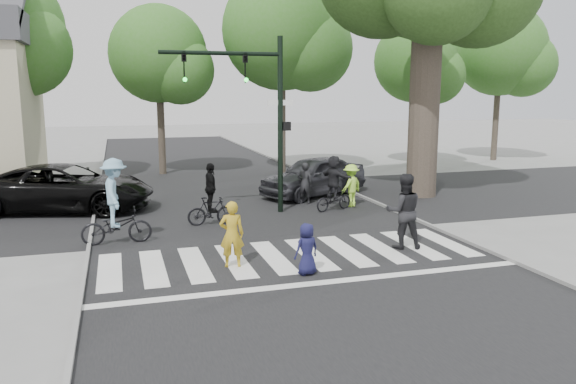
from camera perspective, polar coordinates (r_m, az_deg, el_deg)
name	(u,v)px	position (r m, az deg, el deg)	size (l,w,h in m)	color
ground	(304,267)	(13.67, 1.68, -7.63)	(120.00, 120.00, 0.00)	gray
road_stem	(255,222)	(18.30, -3.33, -3.01)	(10.00, 70.00, 0.01)	black
road_cross	(236,204)	(21.16, -5.26, -1.22)	(70.00, 10.00, 0.01)	black
curb_left	(91,231)	(17.83, -19.34, -3.79)	(0.10, 70.00, 0.10)	gray
curb_right	(395,211)	(20.06, 10.84, -1.87)	(0.10, 70.00, 0.10)	gray
crosswalk	(296,259)	(14.26, 0.83, -6.82)	(10.00, 3.85, 0.01)	silver
traffic_signal	(256,100)	(19.07, -3.27, 9.34)	(4.45, 0.29, 6.00)	black
bg_tree_1	(3,34)	(28.27, -27.00, 14.14)	(6.09, 5.80, 9.80)	brown
bg_tree_2	(164,58)	(29.08, -12.50, 13.12)	(5.04, 4.80, 8.40)	brown
bg_tree_3	(289,35)	(29.00, 0.12, 15.67)	(6.30, 6.00, 10.20)	brown
bg_tree_4	(421,65)	(32.87, 13.31, 12.47)	(4.83, 4.60, 8.15)	brown
bg_tree_5	(506,54)	(36.75, 21.29, 12.93)	(5.67, 5.40, 9.30)	brown
pedestrian_woman	(232,234)	(13.53, -5.73, -4.29)	(0.59, 0.39, 1.62)	#B89620
pedestrian_child	(307,249)	(12.95, 1.92, -5.82)	(0.60, 0.39, 1.22)	#171840
pedestrian_adult	(404,211)	(15.35, 11.68, -1.91)	(0.99, 0.77, 2.04)	black
cyclist_left	(115,207)	(16.14, -17.13, -1.49)	(1.90, 1.24, 2.39)	black
cyclist_mid	(211,200)	(17.83, -7.83, -0.79)	(1.52, 0.93, 1.98)	black
cyclist_right	(334,186)	(19.88, 4.68, 0.59)	(1.64, 1.52, 1.96)	black
car_suv	(66,188)	(21.23, -21.65, 0.40)	(2.77, 6.00, 1.67)	black
car_grey	(314,176)	(22.72, 2.61, 1.64)	(1.90, 4.73, 1.61)	#323237
bystander_hivis	(351,186)	(20.63, 6.41, 0.65)	(1.01, 0.58, 1.57)	#B9FF44
bystander_dark	(305,183)	(21.01, 1.73, 0.89)	(0.57, 0.38, 1.57)	black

